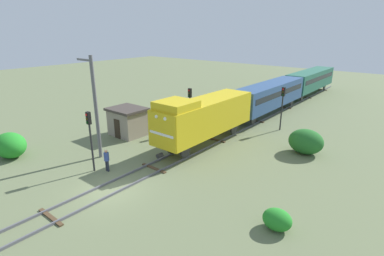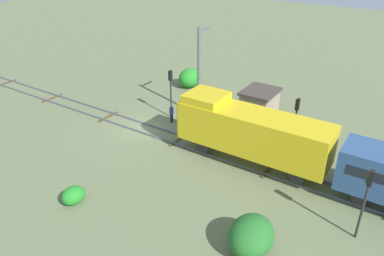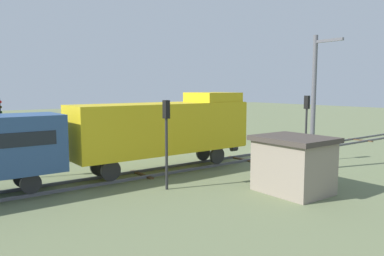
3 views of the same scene
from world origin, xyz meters
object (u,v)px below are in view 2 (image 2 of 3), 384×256
traffic_signal_near (171,86)px  worker_near_track (171,112)px  locomotive (250,130)px  catenary_mast (199,71)px  traffic_signal_mid (296,116)px  traffic_signal_far (367,193)px  relay_hut (259,104)px

traffic_signal_near → worker_near_track: (0.80, 0.61, -2.14)m
locomotive → catenary_mast: bearing=-124.1°
traffic_signal_mid → traffic_signal_near: bearing=-89.0°
worker_near_track → catenary_mast: size_ratio=0.21×
locomotive → traffic_signal_far: 9.18m
traffic_signal_mid → traffic_signal_far: bearing=42.0°
traffic_signal_mid → relay_hut: (-4.10, -4.65, -1.70)m
traffic_signal_near → catenary_mast: 2.88m
worker_near_track → relay_hut: (-5.10, 6.18, 0.40)m
traffic_signal_near → worker_near_track: 2.37m
traffic_signal_far → catenary_mast: bearing=-118.5°
traffic_signal_mid → relay_hut: size_ratio=1.28×
traffic_signal_mid → traffic_signal_far: traffic_signal_far is taller
locomotive → traffic_signal_mid: size_ratio=2.59×
locomotive → traffic_signal_near: locomotive is taller
worker_near_track → catenary_mast: catenary_mast is taller
traffic_signal_near → catenary_mast: size_ratio=0.55×
traffic_signal_mid → traffic_signal_far: (7.00, 6.30, 0.01)m
worker_near_track → relay_hut: bearing=93.1°
traffic_signal_near → relay_hut: bearing=122.3°
traffic_signal_near → traffic_signal_mid: size_ratio=1.02×
locomotive → traffic_signal_mid: bearing=147.9°
relay_hut → locomotive: bearing=18.5°
locomotive → traffic_signal_far: locomotive is taller
catenary_mast → relay_hut: (-2.44, 4.97, -2.96)m
relay_hut → worker_near_track: bearing=-50.5°
locomotive → catenary_mast: size_ratio=1.41×
catenary_mast → worker_near_track: bearing=-24.5°
traffic_signal_near → traffic_signal_far: traffic_signal_near is taller
locomotive → traffic_signal_near: size_ratio=2.55×
catenary_mast → relay_hut: 6.28m
traffic_signal_mid → catenary_mast: 9.84m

